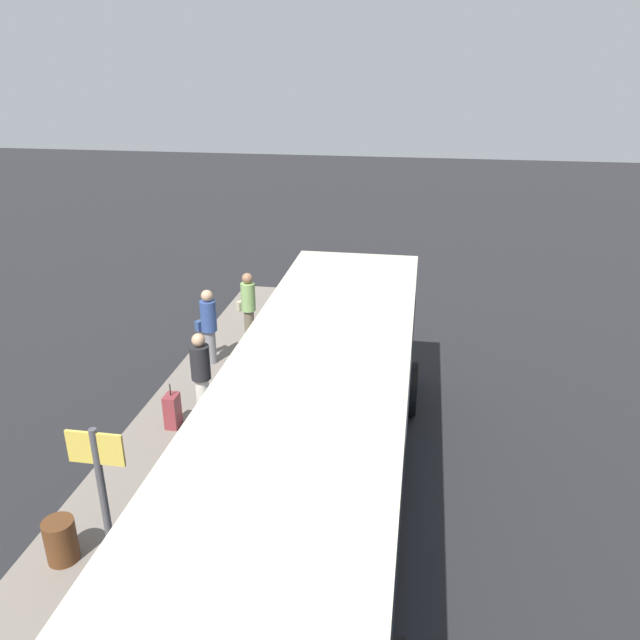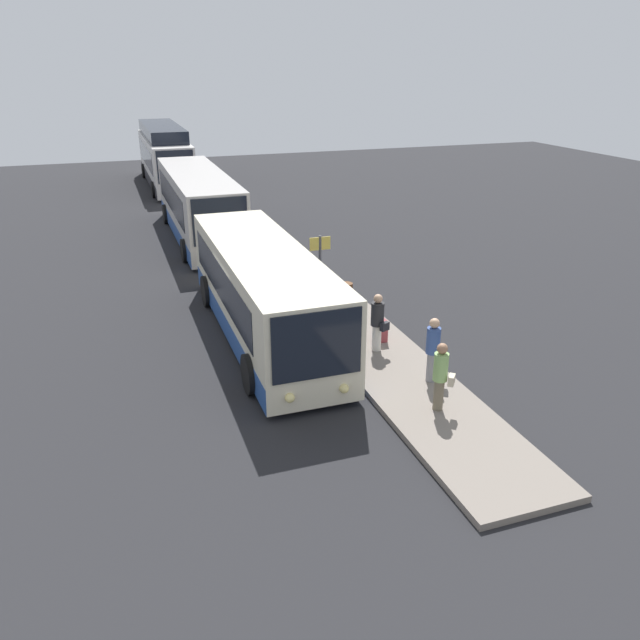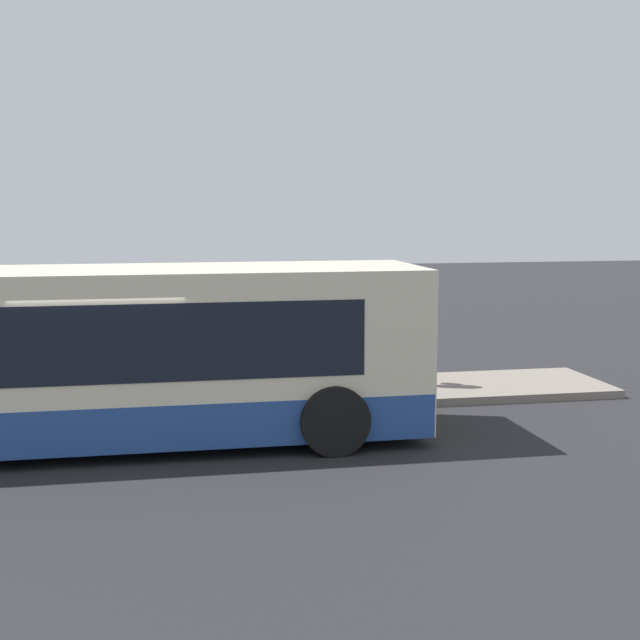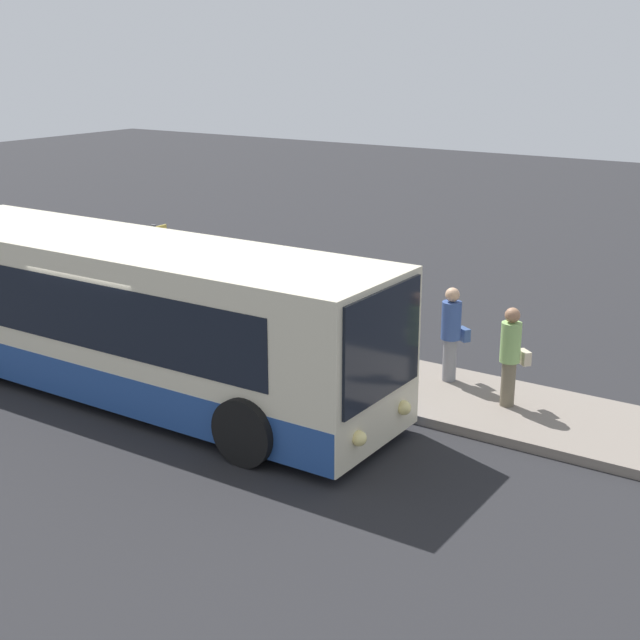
# 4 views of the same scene
# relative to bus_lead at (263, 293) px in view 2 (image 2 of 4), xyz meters

# --- Properties ---
(ground) EXTENTS (80.00, 80.00, 0.00)m
(ground) POSITION_rel_bus_lead_xyz_m (0.03, -0.09, -1.42)
(ground) COLOR #232326
(platform) EXTENTS (20.00, 2.53, 0.16)m
(platform) POSITION_rel_bus_lead_xyz_m (0.03, 2.78, -1.34)
(platform) COLOR slate
(platform) RESTS_ON ground
(bus_lead) EXTENTS (10.39, 2.82, 2.84)m
(bus_lead) POSITION_rel_bus_lead_xyz_m (0.00, 0.00, 0.00)
(bus_lead) COLOR beige
(bus_lead) RESTS_ON ground
(bus_second) EXTENTS (11.35, 2.84, 3.14)m
(bus_second) POSITION_rel_bus_lead_xyz_m (-12.50, 0.00, 0.15)
(bus_second) COLOR #B2ADA8
(bus_second) RESTS_ON ground
(bus_third) EXTENTS (12.00, 2.78, 4.00)m
(bus_third) POSITION_rel_bus_lead_xyz_m (-27.14, -0.00, 0.41)
(bus_third) COLOR silver
(bus_third) RESTS_ON ground
(passenger_boarding) EXTENTS (0.55, 0.62, 1.79)m
(passenger_boarding) POSITION_rel_bus_lead_xyz_m (4.74, 3.36, -0.28)
(passenger_boarding) COLOR gray
(passenger_boarding) RESTS_ON platform
(passenger_waiting) EXTENTS (0.64, 0.52, 1.74)m
(passenger_waiting) POSITION_rel_bus_lead_xyz_m (2.52, 2.76, -0.31)
(passenger_waiting) COLOR silver
(passenger_waiting) RESTS_ON platform
(passenger_with_bags) EXTENTS (0.57, 0.60, 1.77)m
(passenger_with_bags) POSITION_rel_bus_lead_xyz_m (6.11, 2.81, -0.29)
(passenger_with_bags) COLOR #6B604C
(passenger_with_bags) RESTS_ON platform
(suitcase) EXTENTS (0.33, 0.24, 0.92)m
(suitcase) POSITION_rel_bus_lead_xyz_m (1.97, 3.17, -0.91)
(suitcase) COLOR maroon
(suitcase) RESTS_ON platform
(sign_post) EXTENTS (0.10, 0.74, 2.38)m
(sign_post) POSITION_rel_bus_lead_xyz_m (-1.80, 2.49, 0.27)
(sign_post) COLOR #4C4C51
(sign_post) RESTS_ON platform
(trash_bin) EXTENTS (0.44, 0.44, 0.65)m
(trash_bin) POSITION_rel_bus_lead_xyz_m (-1.57, 3.40, -0.93)
(trash_bin) COLOR #593319
(trash_bin) RESTS_ON platform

